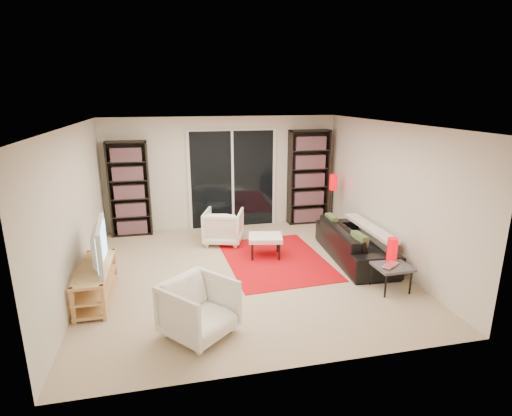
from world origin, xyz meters
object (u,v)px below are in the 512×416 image
Objects in this scene: bookshelf_left at (130,189)px; armchair_front at (199,309)px; bookshelf_right at (308,177)px; tv_stand at (96,282)px; armchair_back at (223,226)px; ottoman at (265,238)px; side_table at (391,267)px; sofa at (355,242)px; floor_lamp at (333,189)px.

bookshelf_left is 2.54× the size of armchair_front.
bookshelf_right is 1.58× the size of tv_stand.
armchair_back is (2.09, 1.87, 0.07)m from tv_stand.
bookshelf_right reaches higher than bookshelf_left.
armchair_front is 2.59m from ottoman.
armchair_front is 1.14× the size of ottoman.
sofa is at bearing 89.59° from side_table.
side_table is (2.89, 0.57, 0.01)m from armchair_front.
floor_lamp is (3.11, 3.35, 0.57)m from armchair_front.
floor_lamp is at bearing 6.39° from armchair_front.
bookshelf_left reaches higher than armchair_back.
floor_lamp reaches higher than armchair_back.
bookshelf_left is at bearing 171.41° from floor_lamp.
bookshelf_left is at bearing 143.86° from ottoman.
armchair_front is at bearing -168.84° from side_table.
bookshelf_right is at bearing 6.45° from sofa.
ottoman and side_table have the same top height.
ottoman is 2.24m from side_table.
bookshelf_right is 3.11× the size of ottoman.
bookshelf_left is 2.88m from tv_stand.
armchair_front is at bearing -41.61° from tv_stand.
bookshelf_right is 0.72m from floor_lamp.
tv_stand reaches higher than side_table.
side_table is at bearing 148.78° from armchair_back.
armchair_front reaches higher than ottoman.
bookshelf_right is 4.91m from armchair_front.
ottoman is (1.36, 2.21, -0.00)m from armchair_front.
bookshelf_right reaches higher than side_table.
bookshelf_left is 0.93× the size of bookshelf_right.
bookshelf_left is at bearing 139.22° from side_table.
floor_lamp is at bearing -62.62° from bookshelf_right.
tv_stand is (-4.15, -2.77, -0.79)m from bookshelf_right.
side_table is 0.43× the size of floor_lamp.
ottoman is 0.55× the size of floor_lamp.
armchair_back is (1.79, -0.90, -0.64)m from bookshelf_left.
bookshelf_left is 2.65× the size of armchair_back.
bookshelf_left is 1.46× the size of tv_stand.
tv_stand is 4.30m from sofa.
sofa is 3.89× the size of side_table.
floor_lamp is (4.47, 2.14, 0.65)m from tv_stand.
armchair_front reaches higher than tv_stand.
tv_stand reaches higher than ottoman.
armchair_front is at bearing -132.85° from floor_lamp.
side_table is (3.96, -3.41, -0.62)m from bookshelf_left.
floor_lamp is (0.21, 1.57, 0.61)m from sofa.
tv_stand is at bearing -96.10° from bookshelf_left.
sofa is 2.70× the size of armchair_front.
bookshelf_left is 4.17m from armchair_front.
floor_lamp is (0.33, -0.63, -0.13)m from bookshelf_right.
floor_lamp is at bearing -155.51° from armchair_back.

